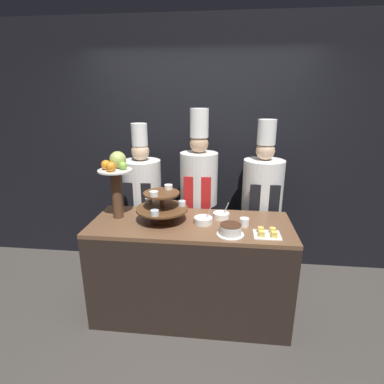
{
  "coord_description": "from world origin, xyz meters",
  "views": [
    {
      "loc": [
        0.27,
        -2.05,
        1.98
      ],
      "look_at": [
        0.0,
        0.45,
        1.18
      ],
      "focal_mm": 28.0,
      "sensor_mm": 36.0,
      "label": 1
    }
  ],
  "objects_px": {
    "tiered_stand": "(162,205)",
    "chef_left": "(143,198)",
    "fruit_pedestal": "(116,175)",
    "chef_center_right": "(262,200)",
    "cake_round": "(230,230)",
    "serving_bowl_far": "(221,215)",
    "cup_white": "(244,222)",
    "serving_bowl_near": "(203,220)",
    "chef_center_left": "(199,192)",
    "cake_square_tray": "(267,233)"
  },
  "relations": [
    {
      "from": "tiered_stand",
      "to": "chef_left",
      "type": "height_order",
      "value": "chef_left"
    },
    {
      "from": "fruit_pedestal",
      "to": "chef_center_right",
      "type": "distance_m",
      "value": 1.51
    },
    {
      "from": "cake_round",
      "to": "serving_bowl_far",
      "type": "relative_size",
      "value": 1.42
    },
    {
      "from": "cake_round",
      "to": "cup_white",
      "type": "bearing_deg",
      "value": 56.59
    },
    {
      "from": "serving_bowl_far",
      "to": "chef_left",
      "type": "relative_size",
      "value": 0.09
    },
    {
      "from": "cup_white",
      "to": "serving_bowl_near",
      "type": "xyz_separation_m",
      "value": [
        -0.35,
        0.02,
        -0.01
      ]
    },
    {
      "from": "cake_round",
      "to": "serving_bowl_far",
      "type": "bearing_deg",
      "value": 103.04
    },
    {
      "from": "tiered_stand",
      "to": "chef_center_right",
      "type": "bearing_deg",
      "value": 33.66
    },
    {
      "from": "serving_bowl_near",
      "to": "chef_center_right",
      "type": "bearing_deg",
      "value": 48.01
    },
    {
      "from": "fruit_pedestal",
      "to": "cake_round",
      "type": "bearing_deg",
      "value": -15.3
    },
    {
      "from": "tiered_stand",
      "to": "cup_white",
      "type": "height_order",
      "value": "tiered_stand"
    },
    {
      "from": "tiered_stand",
      "to": "chef_center_left",
      "type": "xyz_separation_m",
      "value": [
        0.27,
        0.62,
        -0.07
      ]
    },
    {
      "from": "cake_round",
      "to": "chef_center_left",
      "type": "distance_m",
      "value": 0.9
    },
    {
      "from": "cup_white",
      "to": "chef_center_right",
      "type": "relative_size",
      "value": 0.05
    },
    {
      "from": "tiered_stand",
      "to": "cup_white",
      "type": "distance_m",
      "value": 0.73
    },
    {
      "from": "serving_bowl_near",
      "to": "chef_center_right",
      "type": "distance_m",
      "value": 0.85
    },
    {
      "from": "cake_round",
      "to": "cup_white",
      "type": "distance_m",
      "value": 0.22
    },
    {
      "from": "cake_round",
      "to": "chef_center_left",
      "type": "height_order",
      "value": "chef_center_left"
    },
    {
      "from": "fruit_pedestal",
      "to": "chef_center_left",
      "type": "relative_size",
      "value": 0.32
    },
    {
      "from": "cake_round",
      "to": "serving_bowl_near",
      "type": "relative_size",
      "value": 1.36
    },
    {
      "from": "chef_center_right",
      "to": "tiered_stand",
      "type": "bearing_deg",
      "value": -146.34
    },
    {
      "from": "serving_bowl_far",
      "to": "chef_center_right",
      "type": "distance_m",
      "value": 0.65
    },
    {
      "from": "serving_bowl_near",
      "to": "serving_bowl_far",
      "type": "relative_size",
      "value": 1.04
    },
    {
      "from": "serving_bowl_far",
      "to": "fruit_pedestal",
      "type": "bearing_deg",
      "value": -176.43
    },
    {
      "from": "cup_white",
      "to": "chef_left",
      "type": "xyz_separation_m",
      "value": [
        -1.07,
        0.66,
        -0.04
      ]
    },
    {
      "from": "fruit_pedestal",
      "to": "tiered_stand",
      "type": "bearing_deg",
      "value": -8.53
    },
    {
      "from": "cake_round",
      "to": "chef_left",
      "type": "height_order",
      "value": "chef_left"
    },
    {
      "from": "cake_square_tray",
      "to": "chef_center_right",
      "type": "bearing_deg",
      "value": 86.68
    },
    {
      "from": "tiered_stand",
      "to": "cake_round",
      "type": "distance_m",
      "value": 0.64
    },
    {
      "from": "cake_round",
      "to": "chef_left",
      "type": "relative_size",
      "value": 0.13
    },
    {
      "from": "chef_center_left",
      "to": "chef_center_right",
      "type": "bearing_deg",
      "value": -0.0
    },
    {
      "from": "cup_white",
      "to": "fruit_pedestal",
      "type": "bearing_deg",
      "value": 175.18
    },
    {
      "from": "cup_white",
      "to": "chef_center_right",
      "type": "distance_m",
      "value": 0.69
    },
    {
      "from": "serving_bowl_near",
      "to": "serving_bowl_far",
      "type": "bearing_deg",
      "value": 40.61
    },
    {
      "from": "cup_white",
      "to": "chef_left",
      "type": "height_order",
      "value": "chef_left"
    },
    {
      "from": "tiered_stand",
      "to": "cake_square_tray",
      "type": "distance_m",
      "value": 0.92
    },
    {
      "from": "tiered_stand",
      "to": "cake_round",
      "type": "relative_size",
      "value": 2.08
    },
    {
      "from": "chef_center_left",
      "to": "chef_center_right",
      "type": "xyz_separation_m",
      "value": [
        0.67,
        -0.0,
        -0.06
      ]
    },
    {
      "from": "serving_bowl_far",
      "to": "serving_bowl_near",
      "type": "bearing_deg",
      "value": -139.39
    },
    {
      "from": "serving_bowl_far",
      "to": "chef_center_left",
      "type": "height_order",
      "value": "chef_center_left"
    },
    {
      "from": "cup_white",
      "to": "chef_center_right",
      "type": "xyz_separation_m",
      "value": [
        0.22,
        0.66,
        -0.02
      ]
    },
    {
      "from": "tiered_stand",
      "to": "cup_white",
      "type": "bearing_deg",
      "value": -2.64
    },
    {
      "from": "fruit_pedestal",
      "to": "cake_round",
      "type": "relative_size",
      "value": 2.72
    },
    {
      "from": "cup_white",
      "to": "chef_center_right",
      "type": "bearing_deg",
      "value": 71.52
    },
    {
      "from": "tiered_stand",
      "to": "serving_bowl_far",
      "type": "relative_size",
      "value": 2.95
    },
    {
      "from": "serving_bowl_near",
      "to": "chef_center_right",
      "type": "xyz_separation_m",
      "value": [
        0.57,
        0.63,
        -0.01
      ]
    },
    {
      "from": "fruit_pedestal",
      "to": "chef_center_right",
      "type": "relative_size",
      "value": 0.34
    },
    {
      "from": "cake_round",
      "to": "cup_white",
      "type": "relative_size",
      "value": 2.71
    },
    {
      "from": "cup_white",
      "to": "chef_center_left",
      "type": "relative_size",
      "value": 0.04
    },
    {
      "from": "chef_left",
      "to": "cup_white",
      "type": "bearing_deg",
      "value": -31.63
    }
  ]
}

